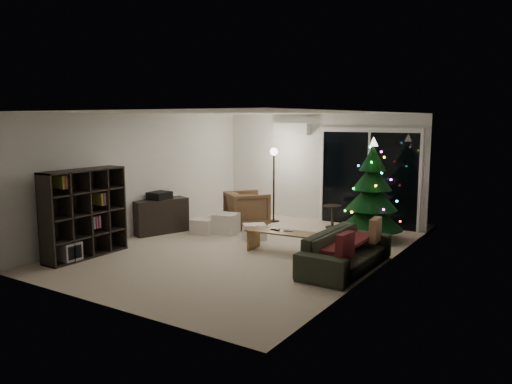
# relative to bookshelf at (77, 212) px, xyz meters

# --- Properties ---
(room) EXTENTS (6.50, 7.51, 2.60)m
(room) POSITION_rel_bookshelf_xyz_m (2.71, 3.33, 0.25)
(room) COLOR beige
(room) RESTS_ON ground
(bookshelf) EXTENTS (0.90, 1.58, 1.54)m
(bookshelf) POSITION_rel_bookshelf_xyz_m (0.00, 0.00, 0.00)
(bookshelf) COLOR black
(bookshelf) RESTS_ON floor
(media_cabinet) EXTENTS (0.80, 1.23, 0.72)m
(media_cabinet) POSITION_rel_bookshelf_xyz_m (0.00, 2.06, -0.41)
(media_cabinet) COLOR black
(media_cabinet) RESTS_ON floor
(stereo) EXTENTS (0.37, 0.43, 0.15)m
(stereo) POSITION_rel_bookshelf_xyz_m (0.00, 2.06, 0.03)
(stereo) COLOR black
(stereo) RESTS_ON media_cabinet
(armchair) EXTENTS (1.19, 1.19, 0.79)m
(armchair) POSITION_rel_bookshelf_xyz_m (1.17, 3.61, -0.38)
(armchair) COLOR brown
(armchair) RESTS_ON floor
(ottoman) EXTENTS (0.55, 0.55, 0.42)m
(ottoman) POSITION_rel_bookshelf_xyz_m (1.20, 2.76, -0.56)
(ottoman) COLOR white
(ottoman) RESTS_ON floor
(cardboard_box_a) EXTENTS (0.51, 0.43, 0.31)m
(cardboard_box_a) POSITION_rel_bookshelf_xyz_m (0.82, 2.45, -0.61)
(cardboard_box_a) COLOR #F6E1CC
(cardboard_box_a) RESTS_ON floor
(cardboard_box_b) EXTENTS (0.55, 0.54, 0.31)m
(cardboard_box_b) POSITION_rel_bookshelf_xyz_m (1.99, 2.65, -0.61)
(cardboard_box_b) COLOR #F6E1CC
(cardboard_box_b) RESTS_ON floor
(side_table) EXTENTS (0.40, 0.40, 0.50)m
(side_table) POSITION_rel_bookshelf_xyz_m (2.86, 4.48, -0.52)
(side_table) COLOR black
(side_table) RESTS_ON floor
(floor_lamp) EXTENTS (0.27, 0.27, 1.67)m
(floor_lamp) POSITION_rel_bookshelf_xyz_m (1.42, 4.36, 0.06)
(floor_lamp) COLOR black
(floor_lamp) RESTS_ON floor
(sofa) EXTENTS (0.83, 2.08, 0.61)m
(sofa) POSITION_rel_bookshelf_xyz_m (4.30, 1.77, -0.47)
(sofa) COLOR #383F2E
(sofa) RESTS_ON floor
(sofa_throw) EXTENTS (0.65, 1.49, 0.05)m
(sofa_throw) POSITION_rel_bookshelf_xyz_m (4.20, 1.77, -0.33)
(sofa_throw) COLOR #4A1914
(sofa_throw) RESTS_ON sofa
(cushion_a) EXTENTS (0.15, 0.41, 0.40)m
(cushion_a) POSITION_rel_bookshelf_xyz_m (4.55, 2.42, -0.22)
(cushion_a) COLOR #A47D5B
(cushion_a) RESTS_ON sofa
(cushion_b) EXTENTS (0.15, 0.41, 0.40)m
(cushion_b) POSITION_rel_bookshelf_xyz_m (4.55, 1.12, -0.22)
(cushion_b) COLOR #4A1914
(cushion_b) RESTS_ON sofa
(coffee_table) EXTENTS (1.32, 0.56, 0.41)m
(coffee_table) POSITION_rel_bookshelf_xyz_m (2.98, 2.03, -0.57)
(coffee_table) COLOR olive
(coffee_table) RESTS_ON floor
(remote_a) EXTENTS (0.16, 0.05, 0.02)m
(remote_a) POSITION_rel_bookshelf_xyz_m (2.83, 2.03, -0.35)
(remote_a) COLOR black
(remote_a) RESTS_ON coffee_table
(remote_b) EXTENTS (0.16, 0.09, 0.02)m
(remote_b) POSITION_rel_bookshelf_xyz_m (3.08, 2.08, -0.35)
(remote_b) COLOR slate
(remote_b) RESTS_ON coffee_table
(christmas_tree) EXTENTS (1.33, 1.33, 2.04)m
(christmas_tree) POSITION_rel_bookshelf_xyz_m (3.96, 3.87, 0.25)
(christmas_tree) COLOR black
(christmas_tree) RESTS_ON floor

